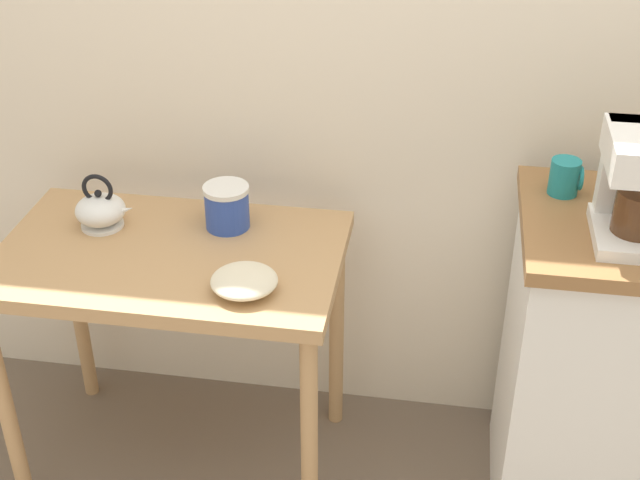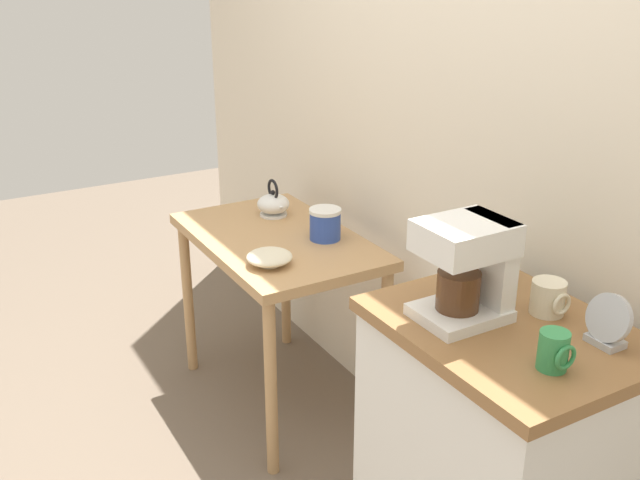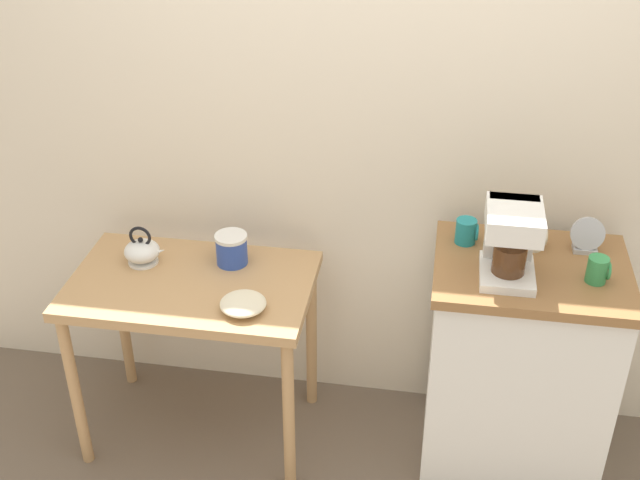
# 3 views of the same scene
# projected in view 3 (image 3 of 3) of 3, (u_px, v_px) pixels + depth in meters

# --- Properties ---
(ground_plane) EXTENTS (8.00, 8.00, 0.00)m
(ground_plane) POSITION_uv_depth(u_px,v_px,m) (353.00, 448.00, 3.29)
(ground_plane) COLOR #6B5B4C
(back_wall) EXTENTS (4.40, 0.10, 2.80)m
(back_wall) POSITION_uv_depth(u_px,v_px,m) (405.00, 83.00, 2.91)
(back_wall) COLOR beige
(back_wall) RESTS_ON ground_plane
(wooden_table) EXTENTS (0.90, 0.56, 0.74)m
(wooden_table) POSITION_uv_depth(u_px,v_px,m) (193.00, 302.00, 3.06)
(wooden_table) COLOR tan
(wooden_table) RESTS_ON ground_plane
(kitchen_counter) EXTENTS (0.67, 0.53, 0.91)m
(kitchen_counter) POSITION_uv_depth(u_px,v_px,m) (516.00, 368.00, 3.02)
(kitchen_counter) COLOR white
(kitchen_counter) RESTS_ON ground_plane
(bowl_stoneware) EXTENTS (0.16, 0.16, 0.05)m
(bowl_stoneware) POSITION_uv_depth(u_px,v_px,m) (243.00, 304.00, 2.83)
(bowl_stoneware) COLOR beige
(bowl_stoneware) RESTS_ON wooden_table
(teakettle) EXTENTS (0.16, 0.13, 0.16)m
(teakettle) POSITION_uv_depth(u_px,v_px,m) (142.00, 251.00, 3.09)
(teakettle) COLOR white
(teakettle) RESTS_ON wooden_table
(canister_enamel) EXTENTS (0.12, 0.12, 0.12)m
(canister_enamel) POSITION_uv_depth(u_px,v_px,m) (232.00, 249.00, 3.08)
(canister_enamel) COLOR #2D4CAD
(canister_enamel) RESTS_ON wooden_table
(coffee_maker) EXTENTS (0.18, 0.22, 0.26)m
(coffee_maker) POSITION_uv_depth(u_px,v_px,m) (511.00, 238.00, 2.67)
(coffee_maker) COLOR white
(coffee_maker) RESTS_ON kitchen_counter
(mug_tall_green) EXTENTS (0.08, 0.07, 0.09)m
(mug_tall_green) POSITION_uv_depth(u_px,v_px,m) (598.00, 270.00, 2.68)
(mug_tall_green) COLOR #338C4C
(mug_tall_green) RESTS_ON kitchen_counter
(mug_small_cream) EXTENTS (0.10, 0.09, 0.09)m
(mug_small_cream) POSITION_uv_depth(u_px,v_px,m) (533.00, 236.00, 2.87)
(mug_small_cream) COLOR beige
(mug_small_cream) RESTS_ON kitchen_counter
(mug_dark_teal) EXTENTS (0.08, 0.07, 0.09)m
(mug_dark_teal) POSITION_uv_depth(u_px,v_px,m) (467.00, 231.00, 2.89)
(mug_dark_teal) COLOR teal
(mug_dark_teal) RESTS_ON kitchen_counter
(table_clock) EXTENTS (0.12, 0.06, 0.13)m
(table_clock) POSITION_uv_depth(u_px,v_px,m) (587.00, 237.00, 2.84)
(table_clock) COLOR #B2B5BA
(table_clock) RESTS_ON kitchen_counter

